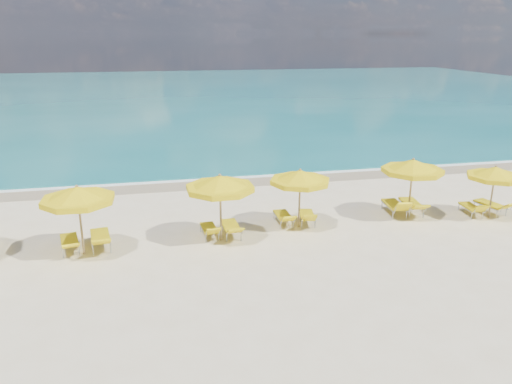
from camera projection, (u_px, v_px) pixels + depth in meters
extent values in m
plane|color=beige|center=(264.00, 233.00, 19.16)|extent=(120.00, 120.00, 0.00)
cube|color=#126769|center=(180.00, 94.00, 63.88)|extent=(120.00, 80.00, 0.30)
cube|color=tan|center=(232.00, 180.00, 26.05)|extent=(120.00, 2.60, 0.01)
cube|color=white|center=(230.00, 176.00, 26.80)|extent=(120.00, 1.20, 0.03)
cube|color=white|center=(121.00, 147.00, 33.79)|extent=(14.00, 0.36, 0.05)
cube|color=white|center=(292.00, 122.00, 43.13)|extent=(18.00, 0.30, 0.05)
cylinder|color=#9E814F|center=(81.00, 222.00, 16.99)|extent=(0.08, 0.08, 2.41)
cone|color=yellow|center=(77.00, 193.00, 16.68)|extent=(3.17, 3.17, 0.48)
cylinder|color=yellow|center=(78.00, 200.00, 16.76)|extent=(3.20, 3.20, 0.19)
sphere|color=#9E814F|center=(77.00, 186.00, 16.61)|extent=(0.11, 0.11, 0.11)
cylinder|color=#9E814F|center=(221.00, 209.00, 18.16)|extent=(0.08, 0.08, 2.45)
cone|color=yellow|center=(220.00, 182.00, 17.85)|extent=(3.23, 3.23, 0.49)
cylinder|color=yellow|center=(220.00, 188.00, 17.92)|extent=(3.26, 3.26, 0.20)
sphere|color=#9E814F|center=(220.00, 175.00, 17.77)|extent=(0.11, 0.11, 0.11)
cylinder|color=#9E814F|center=(299.00, 199.00, 19.45)|extent=(0.07, 0.07, 2.30)
cone|color=yellow|center=(300.00, 176.00, 19.16)|extent=(2.42, 2.42, 0.46)
cylinder|color=yellow|center=(300.00, 181.00, 19.22)|extent=(2.44, 2.44, 0.18)
sphere|color=#9E814F|center=(300.00, 170.00, 19.08)|extent=(0.10, 0.10, 0.10)
cylinder|color=#9E814F|center=(411.00, 189.00, 20.53)|extent=(0.08, 0.08, 2.43)
cone|color=yellow|center=(413.00, 165.00, 20.22)|extent=(3.11, 3.11, 0.49)
cylinder|color=yellow|center=(412.00, 171.00, 20.29)|extent=(3.14, 3.14, 0.19)
sphere|color=#9E814F|center=(414.00, 159.00, 20.15)|extent=(0.11, 0.11, 0.11)
cylinder|color=#9E814F|center=(492.00, 193.00, 20.49)|extent=(0.07, 0.07, 2.15)
cone|color=yellow|center=(495.00, 172.00, 20.22)|extent=(2.47, 2.47, 0.43)
cylinder|color=yellow|center=(495.00, 177.00, 20.28)|extent=(2.49, 2.49, 0.17)
sphere|color=#9E814F|center=(496.00, 167.00, 20.15)|extent=(0.10, 0.10, 0.10)
cube|color=yellow|center=(69.00, 240.00, 17.59)|extent=(0.81, 1.36, 0.08)
cube|color=yellow|center=(71.00, 246.00, 16.76)|extent=(0.67, 0.67, 0.35)
cube|color=yellow|center=(100.00, 236.00, 17.86)|extent=(0.81, 1.49, 0.09)
cube|color=yellow|center=(101.00, 242.00, 16.92)|extent=(0.71, 0.70, 0.41)
cube|color=yellow|center=(209.00, 228.00, 18.80)|extent=(0.60, 1.19, 0.07)
cube|color=yellow|center=(213.00, 231.00, 18.03)|extent=(0.55, 0.50, 0.39)
cube|color=yellow|center=(230.00, 226.00, 18.90)|extent=(0.62, 1.32, 0.08)
cube|color=yellow|center=(235.00, 231.00, 18.00)|extent=(0.60, 0.59, 0.37)
cube|color=yellow|center=(283.00, 215.00, 20.07)|extent=(0.55, 1.22, 0.08)
cube|color=yellow|center=(289.00, 219.00, 19.23)|extent=(0.55, 0.53, 0.37)
cube|color=yellow|center=(307.00, 215.00, 20.10)|extent=(0.79, 1.33, 0.08)
cube|color=yellow|center=(309.00, 218.00, 19.23)|extent=(0.64, 0.61, 0.42)
cube|color=yellow|center=(394.00, 204.00, 21.15)|extent=(0.78, 1.47, 0.09)
cube|color=yellow|center=(403.00, 207.00, 20.18)|extent=(0.68, 0.60, 0.52)
cube|color=yellow|center=(411.00, 203.00, 21.31)|extent=(0.87, 1.52, 0.09)
cube|color=yellow|center=(420.00, 207.00, 20.29)|extent=(0.74, 0.73, 0.40)
cube|color=yellow|center=(470.00, 207.00, 21.10)|extent=(0.63, 1.21, 0.07)
cube|color=yellow|center=(481.00, 209.00, 20.30)|extent=(0.56, 0.50, 0.42)
cube|color=yellow|center=(490.00, 204.00, 21.32)|extent=(0.83, 1.39, 0.08)
cube|color=yellow|center=(508.00, 206.00, 20.48)|extent=(0.68, 0.65, 0.42)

